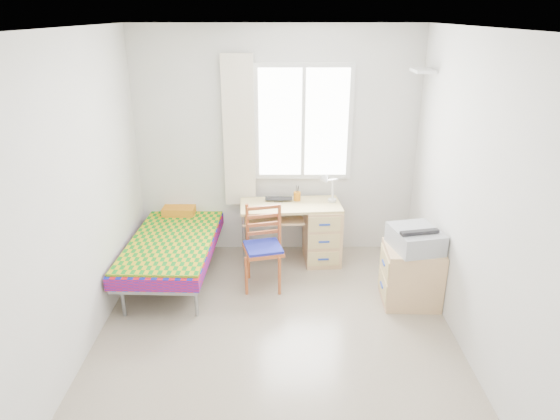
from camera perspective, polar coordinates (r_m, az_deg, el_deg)
The scene contains 17 objects.
floor at distance 4.67m, azimuth -0.45°, elevation -13.69°, with size 3.50×3.50×0.00m, color #BCAD93.
ceiling at distance 3.81m, azimuth -0.57°, elevation 20.11°, with size 3.50×3.50×0.00m, color white.
wall_back at distance 5.73m, azimuth -0.40°, elevation 7.53°, with size 3.20×3.20×0.00m, color silver.
wall_left at distance 4.37m, azimuth -21.97°, elevation 1.32°, with size 3.50×3.50×0.00m, color silver.
wall_right at distance 4.35m, azimuth 21.07°, elevation 1.36°, with size 3.50×3.50×0.00m, color silver.
window at distance 5.66m, azimuth 2.68°, elevation 9.92°, with size 1.10×0.04×1.30m.
curtain at distance 5.65m, azimuth -4.72°, elevation 8.80°, with size 0.35×0.05×1.70m, color beige.
floating_shelf at distance 5.44m, azimuth 16.05°, elevation 15.05°, with size 0.20×0.32×0.03m, color white.
bed at distance 5.59m, azimuth -11.82°, elevation -3.23°, with size 0.94×1.90×0.81m.
desk at distance 5.72m, azimuth 4.12°, elevation -2.29°, with size 1.15×0.59×0.70m.
chair at distance 5.17m, azimuth -1.85°, elevation -3.66°, with size 0.45×0.45×0.87m.
cabinet at distance 5.12m, azimuth 14.73°, elevation -7.18°, with size 0.56×0.50×0.59m.
printer at distance 4.93m, azimuth 15.21°, elevation -3.14°, with size 0.51×0.56×0.21m.
laptop at distance 5.66m, azimuth -0.16°, elevation 1.09°, with size 0.31×0.20×0.02m, color black.
pen_cup at distance 5.68m, azimuth 1.96°, elevation 1.58°, with size 0.08×0.08×0.10m, color orange.
task_lamp at distance 5.51m, azimuth 5.55°, elevation 2.82°, with size 0.21×0.31×0.37m.
book at distance 5.63m, azimuth -0.73°, elevation -0.37°, with size 0.14×0.20×0.02m, color gray.
Camera 1 is at (0.03, -3.81, 2.71)m, focal length 32.00 mm.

